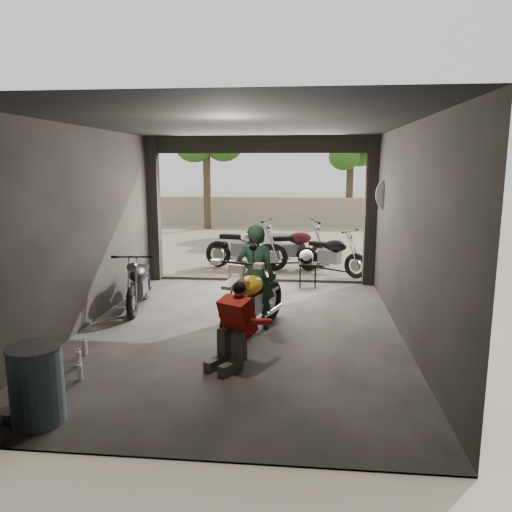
% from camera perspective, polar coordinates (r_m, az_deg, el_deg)
% --- Properties ---
extents(ground, '(80.00, 80.00, 0.00)m').
position_cam_1_polar(ground, '(7.98, -1.86, -8.67)').
color(ground, '#7A6D56').
rests_on(ground, ground).
extents(garage, '(7.00, 7.13, 3.20)m').
position_cam_1_polar(garage, '(8.19, -1.41, 1.08)').
color(garage, '#2D2B28').
rests_on(garage, ground).
extents(boundary_wall, '(18.00, 0.30, 1.20)m').
position_cam_1_polar(boundary_wall, '(21.58, 3.10, 5.15)').
color(boundary_wall, gray).
rests_on(boundary_wall, ground).
extents(tree_left, '(2.20, 2.20, 5.60)m').
position_cam_1_polar(tree_left, '(20.41, -5.73, 14.32)').
color(tree_left, '#382B1E').
rests_on(tree_left, ground).
extents(tree_right, '(2.20, 2.20, 5.00)m').
position_cam_1_polar(tree_right, '(21.56, 10.82, 12.85)').
color(tree_right, '#382B1E').
rests_on(tree_right, ground).
extents(main_bike, '(1.33, 2.03, 1.25)m').
position_cam_1_polar(main_bike, '(7.78, -0.25, -4.34)').
color(main_bike, '#F0DDCA').
rests_on(main_bike, ground).
extents(left_bike, '(0.87, 1.66, 1.07)m').
position_cam_1_polar(left_bike, '(9.32, -13.26, -2.69)').
color(left_bike, black).
rests_on(left_bike, ground).
extents(outside_bike_a, '(2.00, 1.14, 1.28)m').
position_cam_1_polar(outside_bike_a, '(12.50, -1.17, 1.40)').
color(outside_bike_a, black).
rests_on(outside_bike_a, ground).
extents(outside_bike_b, '(1.92, 1.17, 1.21)m').
position_cam_1_polar(outside_bike_b, '(12.64, 4.47, 1.32)').
color(outside_bike_b, '#46101B').
rests_on(outside_bike_b, ground).
extents(outside_bike_c, '(1.76, 1.49, 1.12)m').
position_cam_1_polar(outside_bike_c, '(11.99, 8.62, 0.51)').
color(outside_bike_c, black).
rests_on(outside_bike_c, ground).
extents(rider, '(0.65, 0.45, 1.70)m').
position_cam_1_polar(rider, '(7.89, -0.05, -2.45)').
color(rider, '#183023').
rests_on(rider, ground).
extents(mechanic, '(0.85, 0.92, 1.08)m').
position_cam_1_polar(mechanic, '(6.49, -2.78, -8.20)').
color(mechanic, red).
rests_on(mechanic, ground).
extents(stool, '(0.39, 0.39, 0.53)m').
position_cam_1_polar(stool, '(10.68, 5.95, -1.20)').
color(stool, black).
rests_on(stool, ground).
extents(helmet, '(0.34, 0.35, 0.28)m').
position_cam_1_polar(helmet, '(10.70, 5.78, -0.01)').
color(helmet, white).
rests_on(helmet, stool).
extents(oil_drum, '(0.54, 0.54, 0.82)m').
position_cam_1_polar(oil_drum, '(5.66, -23.77, -13.43)').
color(oil_drum, '#415E6E').
rests_on(oil_drum, ground).
extents(sign_post, '(0.81, 0.08, 2.44)m').
position_cam_1_polar(sign_post, '(10.15, 15.68, 4.63)').
color(sign_post, black).
rests_on(sign_post, ground).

